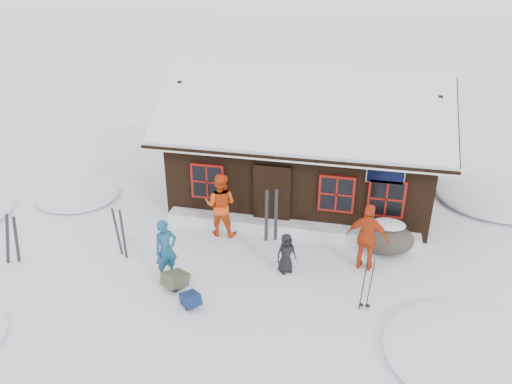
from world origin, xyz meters
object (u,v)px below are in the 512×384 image
at_px(skier_crouched, 286,253).
at_px(ski_poles, 367,284).
at_px(ski_pair_left, 12,240).
at_px(skier_teal, 166,250).
at_px(boulder, 387,238).
at_px(backpack_blue, 191,301).
at_px(backpack_olive, 175,282).
at_px(skier_orange_right, 368,238).
at_px(skier_orange_left, 221,205).

relative_size(skier_crouched, ski_poles, 0.77).
relative_size(skier_crouched, ski_pair_left, 0.73).
xyz_separation_m(skier_teal, ski_pair_left, (-4.27, -0.29, -0.10)).
height_order(boulder, ski_poles, ski_poles).
distance_m(backpack_blue, backpack_olive, 0.88).
height_order(skier_crouched, backpack_olive, skier_crouched).
relative_size(skier_orange_right, ski_poles, 1.31).
xyz_separation_m(skier_orange_left, boulder, (4.80, 0.08, -0.53)).
relative_size(skier_teal, backpack_olive, 2.77).
bearing_deg(boulder, skier_teal, -155.54).
distance_m(ski_pair_left, backpack_blue, 5.32).
height_order(skier_orange_right, skier_crouched, skier_orange_right).
bearing_deg(boulder, skier_crouched, -148.51).
height_order(skier_orange_left, ski_pair_left, skier_orange_left).
height_order(skier_orange_right, backpack_blue, skier_orange_right).
height_order(skier_crouched, ski_pair_left, ski_pair_left).
xyz_separation_m(boulder, backpack_olive, (-5.18, -2.88, -0.28)).
xyz_separation_m(skier_orange_left, skier_orange_right, (4.25, -0.90, -0.03)).
distance_m(boulder, ski_poles, 2.72).
xyz_separation_m(skier_orange_right, ski_poles, (0.05, -1.69, -0.26)).
height_order(skier_orange_right, ski_pair_left, skier_orange_right).
xyz_separation_m(skier_crouched, ski_pair_left, (-7.22, -1.22, 0.17)).
xyz_separation_m(skier_orange_right, boulder, (0.55, 0.98, -0.50)).
bearing_deg(skier_crouched, backpack_blue, -169.69).
bearing_deg(skier_orange_left, skier_orange_right, 168.12).
distance_m(skier_orange_right, ski_poles, 1.71).
bearing_deg(skier_orange_left, backpack_olive, 82.28).
bearing_deg(skier_teal, boulder, -22.70).
bearing_deg(boulder, backpack_blue, -142.45).
xyz_separation_m(skier_orange_left, backpack_olive, (-0.38, -2.80, -0.81)).
distance_m(skier_orange_right, skier_crouched, 2.16).
xyz_separation_m(skier_crouched, backpack_olive, (-2.60, -1.30, -0.40)).
distance_m(skier_crouched, backpack_blue, 2.79).
xyz_separation_m(ski_pair_left, backpack_olive, (4.62, -0.08, -0.56)).
distance_m(skier_orange_right, backpack_olive, 5.07).
bearing_deg(skier_crouched, boulder, -2.41).
height_order(ski_pair_left, backpack_blue, ski_pair_left).
bearing_deg(skier_teal, skier_crouched, -29.58).
relative_size(skier_crouched, boulder, 0.74).
bearing_deg(skier_teal, ski_poles, -48.88).
relative_size(skier_orange_left, skier_crouched, 1.74).
distance_m(boulder, backpack_blue, 5.76).
bearing_deg(ski_pair_left, skier_orange_right, 5.07).
distance_m(skier_teal, skier_orange_left, 2.55).
relative_size(ski_pair_left, ski_poles, 1.06).
xyz_separation_m(skier_teal, skier_orange_left, (0.73, 2.44, 0.15)).
bearing_deg(skier_teal, backpack_olive, -93.41).
height_order(skier_teal, backpack_blue, skier_teal).
bearing_deg(skier_orange_right, ski_pair_left, 21.17).
bearing_deg(backpack_blue, backpack_olive, 91.41).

